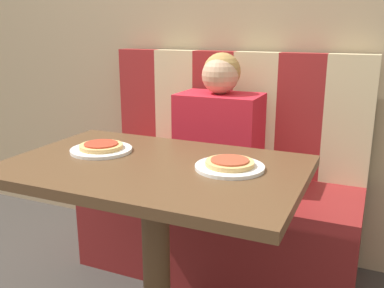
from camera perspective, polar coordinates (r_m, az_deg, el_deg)
The scene contains 9 objects.
wall_back at distance 2.29m, azimuth 6.82°, elevation 17.53°, with size 7.00×0.05×2.60m.
booth_seat at distance 2.21m, azimuth 3.44°, elevation -10.75°, with size 1.34×0.53×0.48m.
booth_backrest at distance 2.24m, azimuth 5.70°, elevation 4.32°, with size 1.34×0.08×0.61m.
dining_table at distance 1.50m, azimuth -5.00°, elevation -6.50°, with size 1.01×0.66×0.75m.
person at distance 2.04m, azimuth 3.69°, elevation 2.46°, with size 0.39×0.24×0.62m.
plate_left at distance 1.64m, azimuth -11.99°, elevation -0.77°, with size 0.23×0.23×0.01m.
plate_right at distance 1.41m, azimuth 5.04°, elevation -3.08°, with size 0.23×0.23×0.01m.
pizza_left at distance 1.64m, azimuth -12.02°, elevation -0.26°, with size 0.16×0.16×0.02m.
pizza_right at distance 1.41m, azimuth 5.06°, elevation -2.49°, with size 0.16×0.16×0.02m.
Camera 1 is at (0.68, -1.22, 1.20)m, focal length 40.00 mm.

